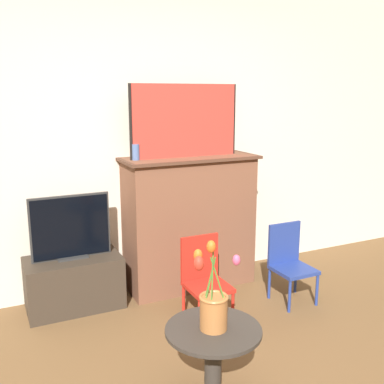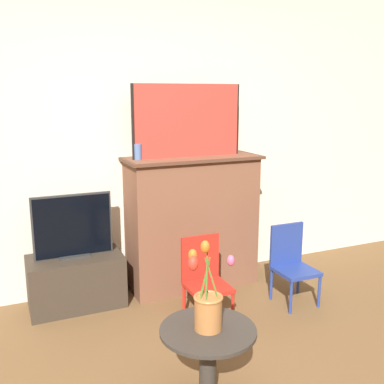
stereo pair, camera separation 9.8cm
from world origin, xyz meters
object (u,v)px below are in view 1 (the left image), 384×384
Objects in this scene: chair_red at (204,276)px; vase_tulips at (213,304)px; painting at (185,121)px; chair_blue at (289,260)px; tv_monitor at (71,228)px.

vase_tulips is at bearing -114.45° from chair_red.
chair_red is (-0.14, -0.64, -1.13)m from painting.
painting is at bearing 135.66° from chair_blue.
chair_blue is at bearing 36.74° from vase_tulips.
chair_red is 1.26× the size of vase_tulips.
vase_tulips reaches higher than chair_blue.
tv_monitor is at bearing 106.45° from vase_tulips.
painting is 1.91× the size of vase_tulips.
chair_red is at bearing 65.55° from vase_tulips.
vase_tulips reaches higher than tv_monitor.
chair_red is at bearing -102.03° from painting.
painting reaches higher than vase_tulips.
chair_blue is (0.79, -0.00, 0.00)m from chair_red.
chair_red is 1.03m from vase_tulips.
painting is 1.85m from vase_tulips.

